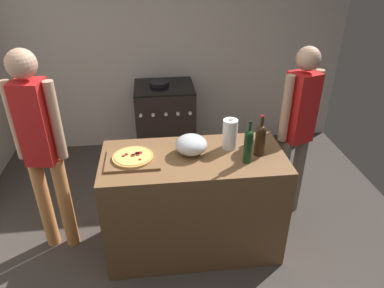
% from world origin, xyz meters
% --- Properties ---
extents(ground_plane, '(4.45, 3.09, 0.02)m').
position_xyz_m(ground_plane, '(0.00, 1.24, -0.01)').
color(ground_plane, '#3F3833').
extents(kitchen_wall_rear, '(4.45, 0.10, 2.60)m').
position_xyz_m(kitchen_wall_rear, '(0.00, 2.54, 1.30)').
color(kitchen_wall_rear, '#BCB7AD').
rests_on(kitchen_wall_rear, ground_plane).
extents(counter, '(1.41, 0.65, 0.90)m').
position_xyz_m(counter, '(0.15, 0.59, 0.45)').
color(counter, brown).
rests_on(counter, ground_plane).
extents(cutting_board, '(0.40, 0.32, 0.02)m').
position_xyz_m(cutting_board, '(-0.30, 0.58, 0.91)').
color(cutting_board, brown).
rests_on(cutting_board, counter).
extents(pizza, '(0.30, 0.30, 0.03)m').
position_xyz_m(pizza, '(-0.30, 0.58, 0.93)').
color(pizza, tan).
rests_on(pizza, cutting_board).
extents(mixing_bowl, '(0.25, 0.25, 0.15)m').
position_xyz_m(mixing_bowl, '(0.14, 0.64, 0.98)').
color(mixing_bowl, '#B2B2B7').
rests_on(mixing_bowl, counter).
extents(paper_towel_roll, '(0.12, 0.12, 0.24)m').
position_xyz_m(paper_towel_roll, '(0.45, 0.69, 1.02)').
color(paper_towel_roll, white).
rests_on(paper_towel_roll, counter).
extents(wine_bottle_amber, '(0.07, 0.07, 0.33)m').
position_xyz_m(wine_bottle_amber, '(0.54, 0.47, 1.04)').
color(wine_bottle_amber, '#143819').
rests_on(wine_bottle_amber, counter).
extents(wine_bottle_green, '(0.08, 0.08, 0.33)m').
position_xyz_m(wine_bottle_green, '(0.65, 0.56, 1.04)').
color(wine_bottle_green, '#331E0F').
rests_on(wine_bottle_green, counter).
extents(stove, '(0.67, 0.61, 0.95)m').
position_xyz_m(stove, '(-0.00, 2.14, 0.46)').
color(stove, black).
rests_on(stove, ground_plane).
extents(person_in_stripes, '(0.37, 0.22, 1.72)m').
position_xyz_m(person_in_stripes, '(-0.98, 0.74, 0.99)').
color(person_in_stripes, '#D88C4C').
rests_on(person_in_stripes, ground_plane).
extents(person_in_red, '(0.37, 0.26, 1.62)m').
position_xyz_m(person_in_red, '(1.10, 0.94, 0.93)').
color(person_in_red, slate).
rests_on(person_in_red, ground_plane).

